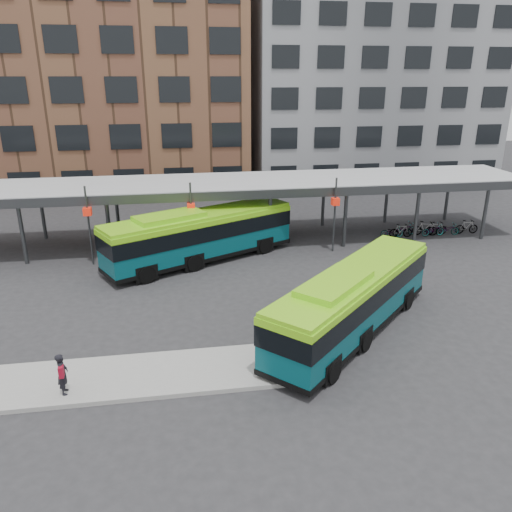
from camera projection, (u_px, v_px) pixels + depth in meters
The scene contains 9 objects.
ground at pixel (270, 329), 22.49m from camera, with size 120.00×120.00×0.00m, color #28282B.
boarding_island at pixel (142, 376), 18.85m from camera, with size 14.00×3.00×0.18m, color gray.
canopy at pixel (233, 185), 33.07m from camera, with size 40.00×6.53×4.80m.
building_brick at pixel (103, 72), 46.87m from camera, with size 26.00×14.00×22.00m, color brown.
building_grey at pixel (366, 83), 51.14m from camera, with size 24.00×14.00×20.00m, color slate.
bus_front at pixel (353, 299), 21.66m from camera, with size 9.79×9.67×3.13m.
bus_rear at pixel (200, 234), 30.07m from camera, with size 11.81×7.78×3.30m.
pedestrian at pixel (63, 374), 17.42m from camera, with size 0.42×0.63×1.55m.
bike_rack at pixel (426, 229), 35.35m from camera, with size 7.34×1.25×1.05m.
Camera 1 is at (-3.82, -19.64, 10.82)m, focal length 35.00 mm.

